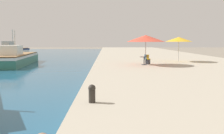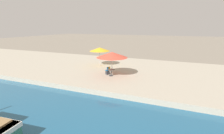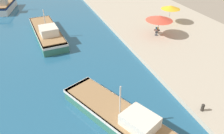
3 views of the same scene
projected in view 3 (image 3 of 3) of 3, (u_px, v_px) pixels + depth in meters
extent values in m
cube|color=#B2A893|center=(137.00, 7.00, 40.24)|extent=(16.00, 90.00, 0.52)
cube|color=#33705B|center=(120.00, 118.00, 16.30)|extent=(6.77, 10.61, 0.99)
cube|color=silver|center=(120.00, 114.00, 16.10)|extent=(6.86, 10.73, 0.25)
cube|color=#99754C|center=(120.00, 113.00, 16.01)|extent=(6.23, 9.76, 0.10)
cube|color=silver|center=(140.00, 121.00, 14.66)|extent=(2.64, 2.87, 0.89)
cylinder|color=#B7B2A8|center=(120.00, 100.00, 15.35)|extent=(0.12, 0.12, 2.37)
cube|color=#33705B|center=(47.00, 33.00, 29.34)|extent=(3.89, 11.20, 1.09)
cube|color=silver|center=(47.00, 30.00, 29.11)|extent=(3.95, 11.31, 0.25)
cube|color=#99754C|center=(46.00, 29.00, 29.02)|extent=(3.57, 10.30, 0.10)
cube|color=silver|center=(49.00, 31.00, 27.26)|extent=(2.26, 2.59, 0.98)
cylinder|color=#B7B2A8|center=(45.00, 19.00, 28.29)|extent=(0.12, 0.12, 2.62)
cube|color=silver|center=(6.00, 7.00, 38.91)|extent=(3.56, 7.16, 1.30)
cube|color=navy|center=(5.00, 4.00, 38.62)|extent=(3.62, 7.23, 0.25)
cube|color=#99754C|center=(5.00, 3.00, 38.53)|extent=(3.28, 6.58, 0.10)
cube|color=#B7B2A8|center=(2.00, 1.00, 37.18)|extent=(1.73, 1.80, 1.17)
cylinder|color=#B7B7B7|center=(158.00, 27.00, 28.37)|extent=(0.06, 0.06, 2.23)
cone|color=#E04C38|center=(159.00, 18.00, 27.69)|extent=(3.46, 3.46, 0.60)
cylinder|color=#B7B7B7|center=(170.00, 15.00, 32.33)|extent=(0.06, 0.06, 2.23)
cone|color=yellow|center=(171.00, 7.00, 31.69)|extent=(2.79, 2.79, 0.49)
cylinder|color=#333338|center=(156.00, 35.00, 28.98)|extent=(0.44, 0.44, 0.04)
cylinder|color=#333338|center=(157.00, 33.00, 28.80)|extent=(0.08, 0.08, 0.70)
cylinder|color=#4C4742|center=(157.00, 30.00, 28.60)|extent=(0.80, 0.80, 0.04)
cube|color=#2D2D33|center=(157.00, 31.00, 29.48)|extent=(0.47, 0.47, 0.45)
cube|color=#1E66A3|center=(157.00, 30.00, 29.35)|extent=(0.55, 0.55, 0.06)
cube|color=#1E66A3|center=(157.00, 29.00, 29.06)|extent=(0.37, 0.26, 0.40)
cube|color=#2D2D33|center=(157.00, 31.00, 29.47)|extent=(0.48, 0.48, 0.45)
cube|color=gold|center=(157.00, 30.00, 29.34)|extent=(0.56, 0.56, 0.06)
cube|color=gold|center=(157.00, 29.00, 29.05)|extent=(0.36, 0.29, 0.40)
cylinder|color=#2D2823|center=(202.00, 108.00, 16.88)|extent=(0.24, 0.24, 0.45)
sphere|color=#2D2823|center=(203.00, 105.00, 16.72)|extent=(0.26, 0.26, 0.26)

